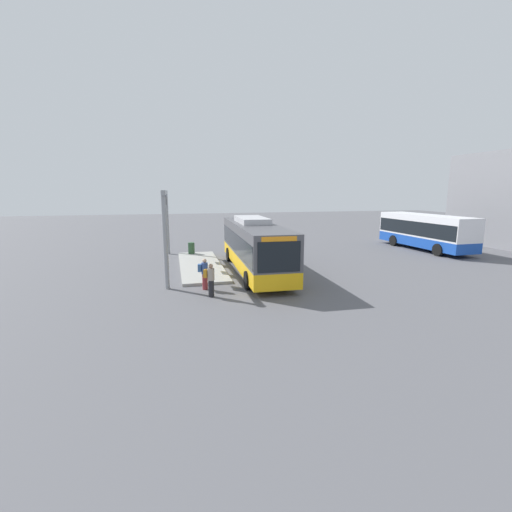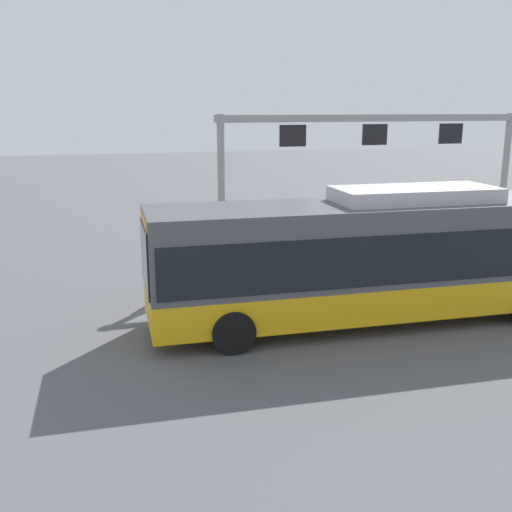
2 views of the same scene
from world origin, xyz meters
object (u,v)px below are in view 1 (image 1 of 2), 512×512
at_px(person_boarding, 210,279).
at_px(person_waiting_near, 204,273).
at_px(bus_main, 254,244).
at_px(bus_background_left, 425,230).
at_px(trash_bin, 191,248).

relative_size(person_boarding, person_waiting_near, 1.00).
relative_size(bus_main, person_waiting_near, 7.10).
distance_m(bus_main, person_waiting_near, 5.09).
bearing_deg(bus_background_left, bus_main, -76.05).
bearing_deg(bus_background_left, person_waiting_near, -69.74).
relative_size(bus_main, trash_bin, 13.17).
bearing_deg(trash_bin, bus_main, 29.02).
bearing_deg(person_waiting_near, bus_main, 53.83).
xyz_separation_m(bus_main, person_waiting_near, (3.51, -3.57, -0.92)).
bearing_deg(trash_bin, person_waiting_near, 0.62).
bearing_deg(bus_background_left, trash_bin, -97.16).
distance_m(bus_main, person_boarding, 6.01).
height_order(person_boarding, person_waiting_near, same).
height_order(bus_background_left, trash_bin, bus_background_left).
bearing_deg(person_boarding, trash_bin, 119.49).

